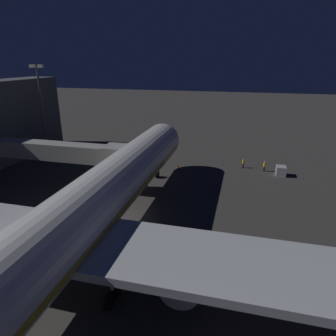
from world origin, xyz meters
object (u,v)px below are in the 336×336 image
object	(u,v)px
apron_floodlight_mast	(42,104)
traffic_cone_nose_starboard	(154,164)
baggage_container_far_row	(281,171)
ground_crew_by_belt_loader	(264,166)
jet_bridge	(69,152)
ground_crew_near_nose_gear	(243,163)
airliner_at_gate	(71,226)
traffic_cone_nose_port	(177,166)

from	to	relation	value
apron_floodlight_mast	traffic_cone_nose_starboard	size ratio (longest dim) A/B	31.97
baggage_container_far_row	ground_crew_by_belt_loader	bearing A→B (deg)	-29.36
apron_floodlight_mast	baggage_container_far_row	bearing A→B (deg)	178.64
jet_bridge	ground_crew_near_nose_gear	bearing A→B (deg)	-149.19
apron_floodlight_mast	ground_crew_by_belt_loader	world-z (taller)	apron_floodlight_mast
ground_crew_near_nose_gear	ground_crew_by_belt_loader	size ratio (longest dim) A/B	0.95
baggage_container_far_row	traffic_cone_nose_starboard	world-z (taller)	baggage_container_far_row
apron_floodlight_mast	baggage_container_far_row	distance (m)	46.38
ground_crew_near_nose_gear	jet_bridge	bearing A→B (deg)	30.81
apron_floodlight_mast	ground_crew_near_nose_gear	xyz separation A→B (m)	(-39.20, -1.27, -9.29)
apron_floodlight_mast	traffic_cone_nose_starboard	bearing A→B (deg)	176.13
airliner_at_gate	apron_floodlight_mast	bearing A→B (deg)	-51.79
jet_bridge	traffic_cone_nose_starboard	bearing A→B (deg)	-127.54
baggage_container_far_row	traffic_cone_nose_starboard	xyz separation A→B (m)	(22.11, 0.50, -0.54)
jet_bridge	traffic_cone_nose_starboard	world-z (taller)	jet_bridge
ground_crew_by_belt_loader	traffic_cone_nose_port	size ratio (longest dim) A/B	3.25
apron_floodlight_mast	traffic_cone_nose_port	distance (m)	29.48
baggage_container_far_row	traffic_cone_nose_port	size ratio (longest dim) A/B	3.29
traffic_cone_nose_starboard	ground_crew_near_nose_gear	bearing A→B (deg)	-169.85
airliner_at_gate	traffic_cone_nose_starboard	size ratio (longest dim) A/B	115.96
baggage_container_far_row	traffic_cone_nose_starboard	bearing A→B (deg)	1.29
baggage_container_far_row	ground_crew_near_nose_gear	size ratio (longest dim) A/B	1.06
traffic_cone_nose_starboard	jet_bridge	bearing A→B (deg)	52.46
traffic_cone_nose_port	ground_crew_by_belt_loader	bearing A→B (deg)	-172.55
jet_bridge	traffic_cone_nose_port	xyz separation A→B (m)	(-13.81, -12.25, -5.17)
apron_floodlight_mast	ground_crew_by_belt_loader	xyz separation A→B (m)	(-42.79, -0.40, -9.24)
baggage_container_far_row	ground_crew_by_belt_loader	size ratio (longest dim) A/B	1.01
ground_crew_near_nose_gear	traffic_cone_nose_port	distance (m)	11.87
airliner_at_gate	ground_crew_near_nose_gear	world-z (taller)	airliner_at_gate
airliner_at_gate	baggage_container_far_row	xyz separation A→B (m)	(-19.91, -31.32, -4.50)
apron_floodlight_mast	traffic_cone_nose_port	xyz separation A→B (m)	(-27.70, 1.57, -9.95)
traffic_cone_nose_port	baggage_container_far_row	bearing A→B (deg)	-178.39
jet_bridge	traffic_cone_nose_port	bearing A→B (deg)	-138.44
ground_crew_near_nose_gear	traffic_cone_nose_starboard	size ratio (longest dim) A/B	3.09
ground_crew_by_belt_loader	airliner_at_gate	bearing A→B (deg)	62.20
ground_crew_near_nose_gear	baggage_container_far_row	bearing A→B (deg)	159.25
jet_bridge	ground_crew_by_belt_loader	bearing A→B (deg)	-153.80
ground_crew_near_nose_gear	traffic_cone_nose_starboard	distance (m)	16.17
traffic_cone_nose_starboard	baggage_container_far_row	bearing A→B (deg)	-178.71
baggage_container_far_row	ground_crew_by_belt_loader	distance (m)	3.01
ground_crew_by_belt_loader	baggage_container_far_row	bearing A→B (deg)	150.64
ground_crew_by_belt_loader	traffic_cone_nose_port	xyz separation A→B (m)	(15.09, 1.97, -0.71)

